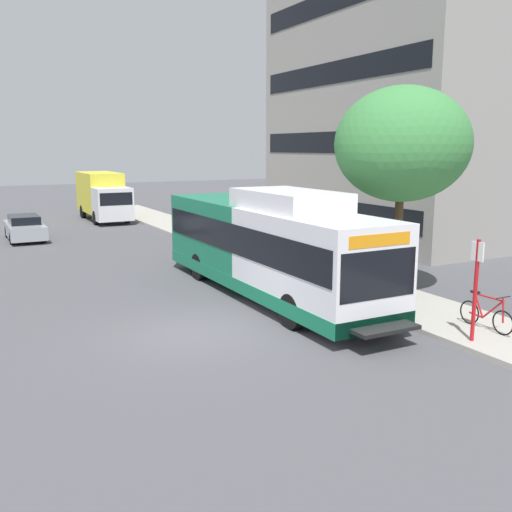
{
  "coord_description": "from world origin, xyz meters",
  "views": [
    {
      "loc": [
        -5.31,
        -13.82,
        4.95
      ],
      "look_at": [
        2.91,
        1.77,
        1.6
      ],
      "focal_mm": 40.11,
      "sensor_mm": 36.0,
      "label": 1
    }
  ],
  "objects_px": {
    "street_tree_near_stop": "(402,145)",
    "parked_car_far_lane": "(25,228)",
    "bus_stop_sign_pole": "(476,283)",
    "bicycle_parked": "(486,314)",
    "box_truck_background": "(103,195)",
    "transit_bus": "(267,246)"
  },
  "relations": [
    {
      "from": "bicycle_parked",
      "to": "parked_car_far_lane",
      "type": "distance_m",
      "value": 24.73
    },
    {
      "from": "street_tree_near_stop",
      "to": "parked_car_far_lane",
      "type": "distance_m",
      "value": 21.47
    },
    {
      "from": "bus_stop_sign_pole",
      "to": "box_truck_background",
      "type": "distance_m",
      "value": 30.17
    },
    {
      "from": "bicycle_parked",
      "to": "parked_car_far_lane",
      "type": "height_order",
      "value": "parked_car_far_lane"
    },
    {
      "from": "box_truck_background",
      "to": "transit_bus",
      "type": "bearing_deg",
      "value": -89.76
    },
    {
      "from": "bus_stop_sign_pole",
      "to": "parked_car_far_lane",
      "type": "height_order",
      "value": "bus_stop_sign_pole"
    },
    {
      "from": "bus_stop_sign_pole",
      "to": "bicycle_parked",
      "type": "bearing_deg",
      "value": 24.95
    },
    {
      "from": "parked_car_far_lane",
      "to": "street_tree_near_stop",
      "type": "bearing_deg",
      "value": -62.0
    },
    {
      "from": "street_tree_near_stop",
      "to": "parked_car_far_lane",
      "type": "height_order",
      "value": "street_tree_near_stop"
    },
    {
      "from": "street_tree_near_stop",
      "to": "parked_car_far_lane",
      "type": "bearing_deg",
      "value": 118.0
    },
    {
      "from": "bus_stop_sign_pole",
      "to": "street_tree_near_stop",
      "type": "height_order",
      "value": "street_tree_near_stop"
    },
    {
      "from": "bicycle_parked",
      "to": "transit_bus",
      "type": "bearing_deg",
      "value": 116.78
    },
    {
      "from": "bicycle_parked",
      "to": "box_truck_background",
      "type": "height_order",
      "value": "box_truck_background"
    },
    {
      "from": "bus_stop_sign_pole",
      "to": "street_tree_near_stop",
      "type": "bearing_deg",
      "value": 69.76
    },
    {
      "from": "transit_bus",
      "to": "bicycle_parked",
      "type": "height_order",
      "value": "transit_bus"
    },
    {
      "from": "street_tree_near_stop",
      "to": "bicycle_parked",
      "type": "bearing_deg",
      "value": -99.77
    },
    {
      "from": "bus_stop_sign_pole",
      "to": "street_tree_near_stop",
      "type": "xyz_separation_m",
      "value": [
        1.81,
        4.92,
        3.4
      ]
    },
    {
      "from": "street_tree_near_stop",
      "to": "transit_bus",
      "type": "bearing_deg",
      "value": 154.19
    },
    {
      "from": "bus_stop_sign_pole",
      "to": "box_truck_background",
      "type": "height_order",
      "value": "box_truck_background"
    },
    {
      "from": "street_tree_near_stop",
      "to": "box_truck_background",
      "type": "distance_m",
      "value": 25.71
    },
    {
      "from": "bicycle_parked",
      "to": "box_truck_background",
      "type": "relative_size",
      "value": 0.25
    },
    {
      "from": "street_tree_near_stop",
      "to": "box_truck_background",
      "type": "relative_size",
      "value": 0.97
    }
  ]
}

